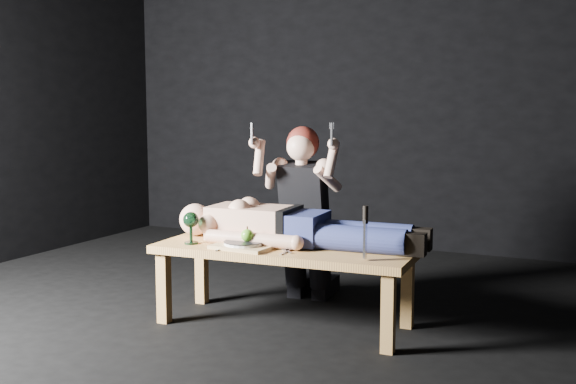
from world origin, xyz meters
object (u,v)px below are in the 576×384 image
object	(u,v)px
serving_tray	(244,246)
lying_man	(297,223)
kneeling_woman	(307,211)
goblet	(191,228)
carving_knife	(365,233)
table	(284,286)

from	to	relation	value
serving_tray	lying_man	bearing A→B (deg)	47.03
kneeling_woman	serving_tray	xyz separation A→B (m)	(-0.08, -0.67, -0.11)
serving_tray	goblet	bearing A→B (deg)	-176.60
goblet	carving_knife	size ratio (longest dim) A/B	0.66
lying_man	carving_knife	bearing A→B (deg)	-29.64
table	lying_man	distance (m)	0.36
kneeling_woman	carving_knife	distance (m)	0.92
kneeling_woman	goblet	distance (m)	0.81
kneeling_woman	serving_tray	world-z (taller)	kneeling_woman
carving_knife	kneeling_woman	bearing A→B (deg)	129.19
lying_man	kneeling_woman	world-z (taller)	kneeling_woman
lying_man	serving_tray	xyz separation A→B (m)	(-0.22, -0.23, -0.11)
table	kneeling_woman	xyz separation A→B (m)	(-0.10, 0.54, 0.34)
lying_man	kneeling_woman	xyz separation A→B (m)	(-0.13, 0.44, -0.00)
table	carving_knife	world-z (taller)	carving_knife
kneeling_woman	carving_knife	size ratio (longest dim) A/B	4.08
lying_man	carving_knife	world-z (taller)	carving_knife
table	kneeling_woman	world-z (taller)	kneeling_woman
table	carving_knife	size ratio (longest dim) A/B	5.18
lying_man	goblet	xyz separation A→B (m)	(-0.55, -0.25, -0.03)
kneeling_woman	table	bearing A→B (deg)	-84.48
serving_tray	goblet	distance (m)	0.34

